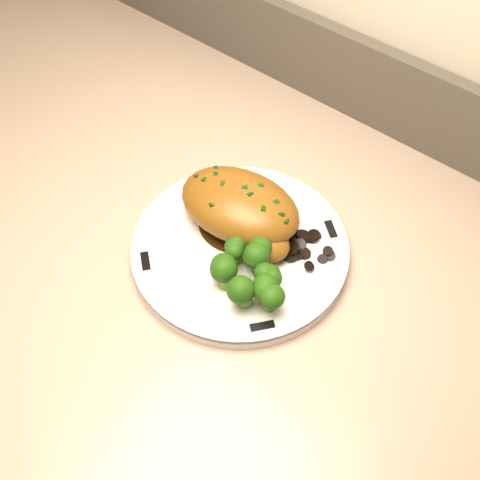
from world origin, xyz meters
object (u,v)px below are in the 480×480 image
Objects in this scene: counter at (65,274)px; broccoli_florets at (250,273)px; chicken_breast at (242,210)px; plate at (240,250)px.

broccoli_florets is at bearing -2.28° from counter.
counter reaches higher than chicken_breast.
counter reaches higher than plate.
counter is 8.08× the size of plate.
broccoli_florets is at bearing -52.68° from chicken_breast.
chicken_breast reaches higher than broccoli_florets.
counter is at bearing 177.72° from broccoli_florets.
counter is 21.94× the size of broccoli_florets.
counter is 0.69m from broccoli_florets.
plate is at bearing 140.99° from broccoli_florets.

